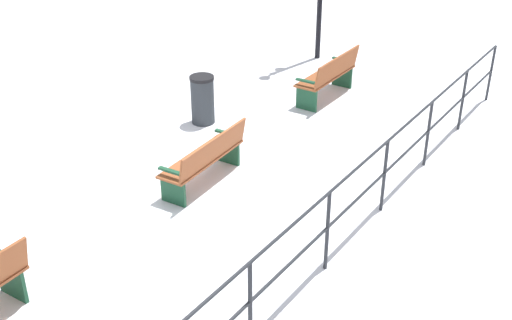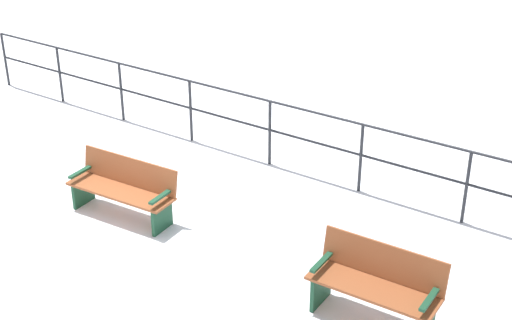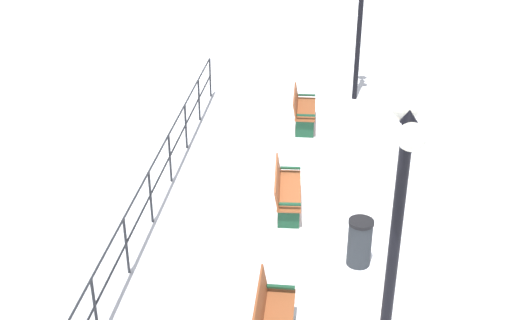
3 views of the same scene
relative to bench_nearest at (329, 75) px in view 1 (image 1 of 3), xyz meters
name	(u,v)px [view 1 (image 1 of 3)]	position (x,y,z in m)	size (l,w,h in m)	color
ground_plane	(198,180)	(0.09, 4.09, -0.50)	(80.00, 80.00, 0.00)	white
bench_nearest	(329,75)	(0.00, 0.00, 0.00)	(0.57, 1.69, 0.94)	brown
bench_second	(206,158)	(-0.09, 4.09, -0.05)	(0.63, 1.71, 0.85)	brown
waterfront_railing	(359,189)	(-2.67, 4.09, 0.26)	(0.05, 11.73, 1.15)	#26282D
trash_bin	(203,99)	(1.38, 2.33, -0.04)	(0.45, 0.45, 0.91)	#2D3338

